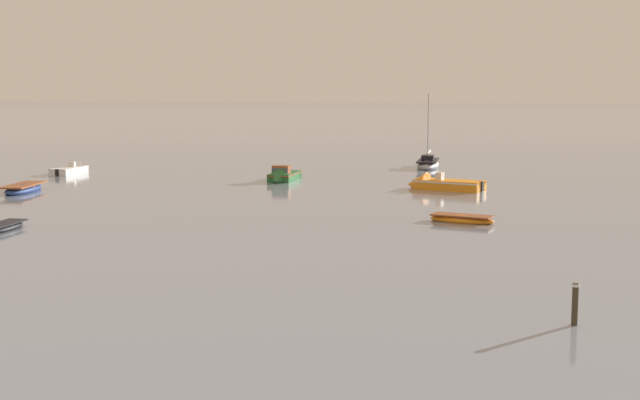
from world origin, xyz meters
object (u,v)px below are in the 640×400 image
object	(u,v)px
motorboat_moored_0	(282,178)
mooring_post_near	(575,305)
rowboat_moored_4	(462,219)
motorboat_moored_2	(73,171)
rowboat_moored_3	(4,227)
motorboat_moored_3	(438,186)
sailboat_moored_0	(428,164)
rowboat_moored_2	(23,189)

from	to	relation	value
motorboat_moored_0	mooring_post_near	distance (m)	40.20
motorboat_moored_0	rowboat_moored_4	bearing A→B (deg)	40.05
motorboat_moored_2	mooring_post_near	world-z (taller)	mooring_post_near
rowboat_moored_3	motorboat_moored_3	xyz separation A→B (m)	(17.72, 22.86, 0.12)
motorboat_moored_0	motorboat_moored_2	world-z (taller)	motorboat_moored_0
motorboat_moored_2	motorboat_moored_3	distance (m)	30.29
motorboat_moored_3	mooring_post_near	distance (m)	33.77
rowboat_moored_3	rowboat_moored_4	world-z (taller)	rowboat_moored_4
sailboat_moored_0	rowboat_moored_4	xyz separation A→B (m)	(6.53, -30.10, -0.15)
mooring_post_near	rowboat_moored_4	bearing A→B (deg)	106.39
rowboat_moored_4	mooring_post_near	distance (m)	19.26
rowboat_moored_4	rowboat_moored_3	bearing A→B (deg)	-146.66
sailboat_moored_0	rowboat_moored_4	size ratio (longest dim) A/B	1.91
mooring_post_near	rowboat_moored_2	bearing A→B (deg)	146.24
rowboat_moored_2	rowboat_moored_4	distance (m)	29.90
motorboat_moored_2	rowboat_moored_4	size ratio (longest dim) A/B	1.25
rowboat_moored_3	motorboat_moored_3	world-z (taller)	motorboat_moored_3
motorboat_moored_0	motorboat_moored_3	size ratio (longest dim) A/B	0.84
rowboat_moored_3	rowboat_moored_2	bearing A→B (deg)	25.76
rowboat_moored_3	motorboat_moored_2	bearing A→B (deg)	19.52
rowboat_moored_4	motorboat_moored_3	distance (m)	14.53
rowboat_moored_2	motorboat_moored_2	bearing A→B (deg)	-174.56
rowboat_moored_4	motorboat_moored_3	world-z (taller)	motorboat_moored_3
motorboat_moored_3	motorboat_moored_0	bearing A→B (deg)	5.10
rowboat_moored_3	mooring_post_near	size ratio (longest dim) A/B	2.34
sailboat_moored_0	rowboat_moored_2	distance (m)	34.11
rowboat_moored_3	rowboat_moored_4	xyz separation A→B (m)	(21.01, 8.70, 0.01)
motorboat_moored_2	rowboat_moored_2	bearing A→B (deg)	-165.18
motorboat_moored_0	mooring_post_near	size ratio (longest dim) A/B	3.48
sailboat_moored_0	motorboat_moored_2	bearing A→B (deg)	-69.16
rowboat_moored_3	mooring_post_near	xyz separation A→B (m)	(26.45, -9.77, 0.47)
rowboat_moored_2	mooring_post_near	xyz separation A→B (m)	(34.93, -23.35, 0.40)
rowboat_moored_2	motorboat_moored_3	size ratio (longest dim) A/B	0.86
rowboat_moored_2	mooring_post_near	bearing A→B (deg)	43.75
mooring_post_near	motorboat_moored_2	bearing A→B (deg)	137.57
motorboat_moored_0	motorboat_moored_3	world-z (taller)	motorboat_moored_0
sailboat_moored_0	mooring_post_near	bearing A→B (deg)	8.84
sailboat_moored_0	motorboat_moored_0	size ratio (longest dim) A/B	1.41
sailboat_moored_0	rowboat_moored_3	world-z (taller)	sailboat_moored_0
rowboat_moored_2	motorboat_moored_2	xyz separation A→B (m)	(-3.94, 12.18, 0.00)
mooring_post_near	sailboat_moored_0	bearing A→B (deg)	103.84
rowboat_moored_3	motorboat_moored_3	distance (m)	28.92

